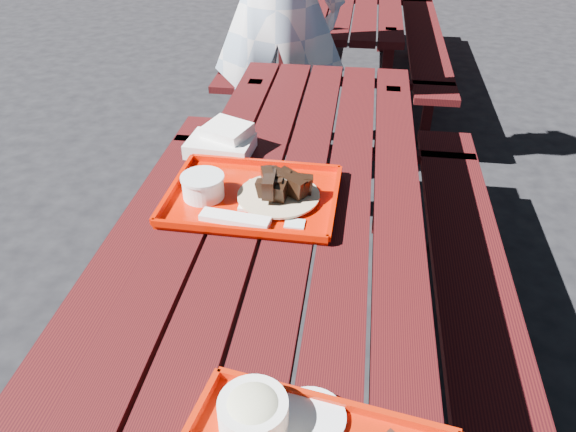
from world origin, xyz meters
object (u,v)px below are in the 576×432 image
object	(u,v)px
picnic_table_near	(295,257)
picnic_table_far	(345,15)
person	(277,3)
far_tray	(249,194)

from	to	relation	value
picnic_table_near	picnic_table_far	xyz separation A→B (m)	(0.00, 2.80, 0.00)
picnic_table_near	picnic_table_far	size ratio (longest dim) A/B	1.00
person	picnic_table_near	bearing A→B (deg)	95.45
picnic_table_near	far_tray	size ratio (longest dim) A/B	4.73
picnic_table_near	person	distance (m)	1.55
picnic_table_near	far_tray	bearing A→B (deg)	175.80
picnic_table_far	far_tray	distance (m)	2.80
far_tray	person	world-z (taller)	person
picnic_table_near	person	world-z (taller)	person
picnic_table_far	picnic_table_near	bearing A→B (deg)	-90.00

